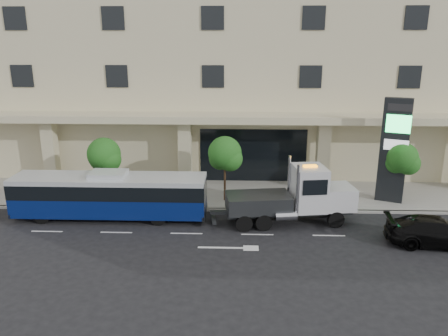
% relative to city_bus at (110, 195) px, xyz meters
% --- Properties ---
extents(ground, '(120.00, 120.00, 0.00)m').
position_rel_city_bus_xyz_m(ground, '(8.89, -0.66, -1.50)').
color(ground, black).
rests_on(ground, ground).
extents(sidewalk, '(120.00, 6.00, 0.15)m').
position_rel_city_bus_xyz_m(sidewalk, '(8.89, 4.34, -1.43)').
color(sidewalk, gray).
rests_on(sidewalk, ground).
extents(curb, '(120.00, 0.30, 0.15)m').
position_rel_city_bus_xyz_m(curb, '(8.89, 1.34, -1.43)').
color(curb, gray).
rests_on(curb, ground).
extents(convention_center, '(60.00, 17.60, 20.00)m').
position_rel_city_bus_xyz_m(convention_center, '(8.89, 14.77, 8.47)').
color(convention_center, beige).
rests_on(convention_center, ground).
extents(tree_left, '(2.27, 2.20, 4.22)m').
position_rel_city_bus_xyz_m(tree_left, '(-1.09, 2.94, 1.61)').
color(tree_left, '#422B19').
rests_on(tree_left, sidewalk).
extents(tree_mid, '(2.28, 2.20, 4.38)m').
position_rel_city_bus_xyz_m(tree_mid, '(6.91, 2.94, 1.76)').
color(tree_mid, '#422B19').
rests_on(tree_mid, sidewalk).
extents(tree_right, '(2.10, 2.00, 4.04)m').
position_rel_city_bus_xyz_m(tree_right, '(18.41, 2.94, 1.53)').
color(tree_right, '#422B19').
rests_on(tree_right, sidewalk).
extents(city_bus, '(11.65, 2.47, 2.95)m').
position_rel_city_bus_xyz_m(city_bus, '(0.00, 0.00, 0.00)').
color(city_bus, black).
rests_on(city_bus, ground).
extents(tow_truck, '(8.61, 3.10, 3.89)m').
position_rel_city_bus_xyz_m(tow_truck, '(11.20, -0.36, 0.10)').
color(tow_truck, '#2D3033').
rests_on(tow_truck, ground).
extents(black_sedan, '(5.43, 2.66, 1.52)m').
position_rel_city_bus_xyz_m(black_sedan, '(18.31, -3.11, -0.74)').
color(black_sedan, black).
rests_on(black_sedan, ground).
extents(signage_pylon, '(1.81, 1.24, 6.88)m').
position_rel_city_bus_xyz_m(signage_pylon, '(17.88, 3.22, 2.13)').
color(signage_pylon, black).
rests_on(signage_pylon, sidewalk).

